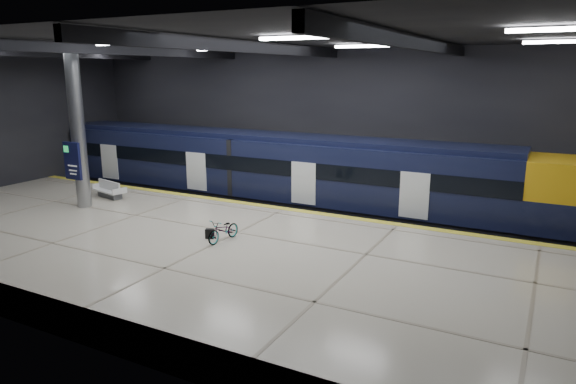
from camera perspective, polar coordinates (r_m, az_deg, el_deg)
The scene contains 10 objects.
ground at distance 20.28m, azimuth -4.03°, elevation -6.68°, with size 30.00×30.00×0.00m, color black.
room_shell at distance 19.10m, azimuth -4.31°, elevation 9.66°, with size 30.10×16.10×8.05m.
platform at distance 18.15m, azimuth -8.24°, elevation -7.39°, with size 30.00×11.00×1.10m, color beige.
safety_strip at distance 22.21m, azimuth -0.34°, elevation -1.86°, with size 30.00×0.40×0.01m, color yellow.
rails at distance 24.86m, azimuth 2.65°, elevation -2.67°, with size 30.00×1.52×0.16m.
train at distance 24.80m, azimuth 0.66°, elevation 2.01°, with size 29.40×2.84×3.79m.
bench at distance 25.54m, azimuth -19.20°, elevation 0.04°, with size 1.95×1.15×0.80m.
bicycle at distance 18.12m, azimuth -7.17°, elevation -4.21°, with size 0.53×1.53×0.81m, color #99999E.
pannier_bag at distance 18.52m, azimuth -8.68°, elevation -4.60°, with size 0.30×0.18×0.35m, color black.
info_column at distance 23.72m, azimuth -22.37°, elevation 6.37°, with size 0.90×0.78×6.90m.
Camera 1 is at (10.10, -16.16, 6.93)m, focal length 32.00 mm.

